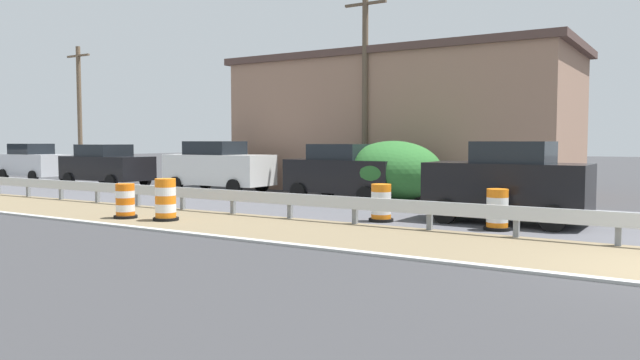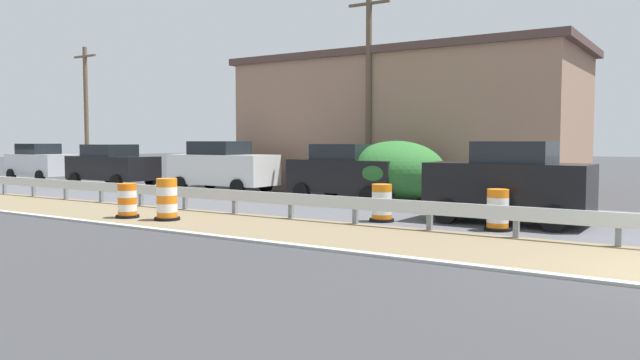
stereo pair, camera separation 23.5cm
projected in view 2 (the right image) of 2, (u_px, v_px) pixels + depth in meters
guardrail_median at (516, 215)px, 13.40m from camera, size 0.18×55.56×0.71m
traffic_barrel_nearest at (498, 212)px, 14.53m from camera, size 0.64×0.64×1.00m
traffic_barrel_close at (382, 205)px, 16.17m from camera, size 0.66×0.66×1.00m
traffic_barrel_mid at (167, 201)px, 16.46m from camera, size 0.69×0.69×1.14m
traffic_barrel_far at (127, 202)px, 16.97m from camera, size 0.65×0.65×0.96m
car_lead_near_lane at (509, 183)px, 15.67m from camera, size 1.96×4.08×2.14m
car_trailing_near_lane at (112, 165)px, 28.97m from camera, size 2.21×4.70×1.98m
car_mid_far_lane at (348, 172)px, 21.83m from camera, size 2.25×4.27×2.04m
car_distant_a at (222, 167)px, 25.65m from camera, size 2.11×4.79×2.14m
car_distant_c at (40, 162)px, 32.63m from camera, size 2.06×4.35×2.00m
roadside_shop_near at (407, 123)px, 26.83m from camera, size 6.82×14.80×5.90m
utility_pole_near at (369, 90)px, 24.03m from camera, size 0.24×1.80×8.04m
utility_pole_mid at (86, 111)px, 33.47m from camera, size 0.24×1.80×7.29m
bush_roadside at (396, 171)px, 21.52m from camera, size 3.46×3.46×2.16m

